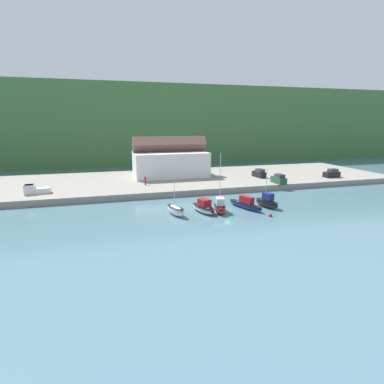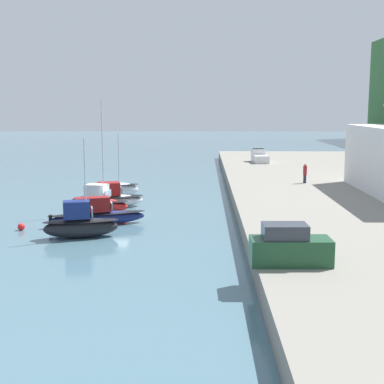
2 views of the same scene
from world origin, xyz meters
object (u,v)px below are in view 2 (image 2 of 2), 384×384
person_on_quay (305,173)px  parked_car_2 (289,247)px  moored_boat_0 (116,190)px  mooring_buoy_0 (21,227)px  pickup_truck_0 (259,157)px  moored_boat_2 (99,202)px  moored_boat_3 (96,215)px  moored_boat_4 (80,224)px  moored_boat_1 (111,198)px

person_on_quay → parked_car_2: bearing=-12.0°
moored_boat_0 → mooring_buoy_0: (14.82, -4.95, -0.60)m
parked_car_2 → pickup_truck_0: bearing=174.5°
moored_boat_2 → moored_boat_3: 5.23m
moored_boat_4 → pickup_truck_0: moored_boat_4 is taller
moored_boat_2 → moored_boat_0: bearing=-167.3°
moored_boat_1 → mooring_buoy_0: size_ratio=11.46×
moored_boat_4 → moored_boat_0: bearing=166.5°
moored_boat_3 → person_on_quay: size_ratio=3.71×
moored_boat_4 → pickup_truck_0: (-41.60, 17.23, 1.10)m
moored_boat_3 → moored_boat_4: moored_boat_4 is taller
moored_boat_0 → moored_boat_2: (7.76, -0.23, 0.09)m
moored_boat_1 → pickup_truck_0: (-29.55, 17.03, 1.26)m
moored_boat_0 → moored_boat_3: bearing=-15.5°
pickup_truck_0 → moored_boat_0: bearing=-129.8°
moored_boat_2 → moored_boat_3: bearing=22.9°
moored_boat_4 → parked_car_2: 17.22m
moored_boat_3 → parked_car_2: parked_car_2 is taller
moored_boat_4 → parked_car_2: moored_boat_4 is taller
moored_boat_1 → moored_boat_3: size_ratio=0.80×
moored_boat_2 → parked_car_2: size_ratio=2.39×
parked_car_2 → mooring_buoy_0: parked_car_2 is taller
moored_boat_2 → moored_boat_4: moored_boat_2 is taller
moored_boat_2 → person_on_quay: size_ratio=4.74×
pickup_truck_0 → person_on_quay: size_ratio=2.27×
moored_boat_2 → parked_car_2: 24.33m
person_on_quay → mooring_buoy_0: bearing=-55.4°
moored_boat_0 → moored_boat_1: bearing=-13.4°
moored_boat_3 → person_on_quay: (-15.37, 19.53, 1.57)m
moored_boat_0 → moored_boat_1: 5.02m
moored_boat_3 → moored_boat_1: bearing=161.7°
moored_boat_3 → person_on_quay: 24.91m
moored_boat_2 → pickup_truck_0: (-32.30, 17.65, 1.15)m
moored_boat_0 → moored_boat_1: moored_boat_0 is taller
moored_boat_1 → mooring_buoy_0: bearing=-42.9°
person_on_quay → pickup_truck_0: bearing=-173.1°
moored_boat_0 → moored_boat_2: 7.76m
moored_boat_1 → moored_boat_2: size_ratio=0.63×
person_on_quay → moored_boat_0: bearing=-83.1°
mooring_buoy_0 → pickup_truck_0: bearing=150.4°
parked_car_2 → moored_boat_1: bearing=-151.0°
moored_boat_3 → moored_boat_4: 4.14m
moored_boat_0 → parked_car_2: 30.91m
parked_car_2 → mooring_buoy_0: (-12.87, -18.63, -1.94)m
parked_car_2 → moored_boat_4: bearing=-129.7°
moored_boat_3 → parked_car_2: bearing=22.3°
moored_boat_1 → parked_car_2: bearing=16.0°
moored_boat_1 → pickup_truck_0: size_ratio=1.30×
moored_boat_1 → moored_boat_2: moored_boat_2 is taller
parked_car_2 → pickup_truck_0: 52.37m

